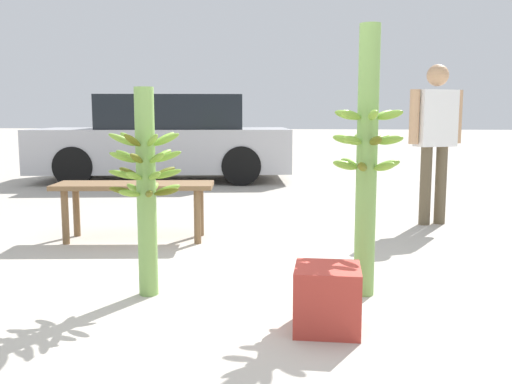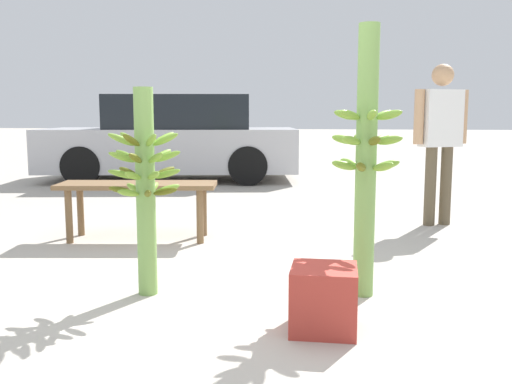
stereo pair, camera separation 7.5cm
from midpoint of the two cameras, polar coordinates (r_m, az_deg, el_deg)
ground_plane at (r=3.39m, az=-1.18°, el=-11.17°), size 80.00×80.00×0.00m
banana_stalk_left at (r=3.49m, az=-11.53°, el=0.71°), size 0.45×0.45×1.26m
banana_stalk_center at (r=3.46m, az=10.42°, el=3.34°), size 0.43×0.43×1.62m
vendor_person at (r=5.93m, az=17.16°, el=5.95°), size 0.58×0.35×1.58m
market_bench at (r=5.10m, az=-12.47°, el=0.05°), size 1.42×0.64×0.50m
parked_car at (r=9.77m, az=-9.15°, el=5.19°), size 4.41×2.50×1.41m
produce_crate at (r=2.98m, az=6.41°, el=-10.53°), size 0.33×0.33×0.33m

